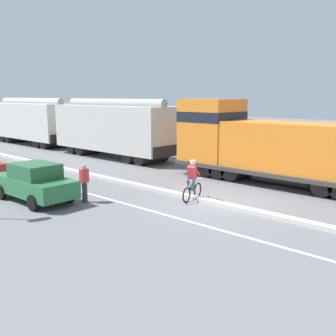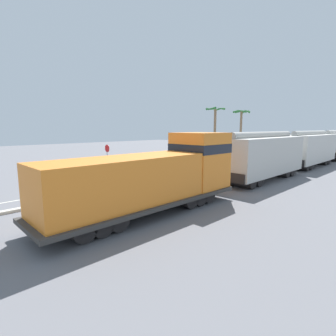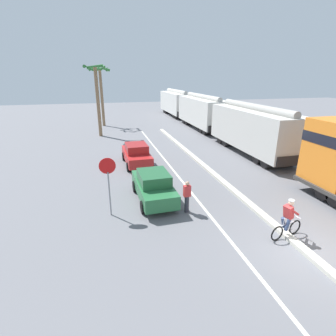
# 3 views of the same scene
# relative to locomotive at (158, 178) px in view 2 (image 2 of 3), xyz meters

# --- Properties ---
(ground_plane) EXTENTS (120.00, 120.00, 0.00)m
(ground_plane) POSITION_rel_locomotive_xyz_m (-5.23, -0.29, -1.80)
(ground_plane) COLOR slate
(median_curb) EXTENTS (0.36, 36.00, 0.16)m
(median_curb) POSITION_rel_locomotive_xyz_m (-5.23, 5.71, -1.72)
(median_curb) COLOR beige
(median_curb) RESTS_ON ground
(lane_stripe) EXTENTS (0.14, 36.00, 0.01)m
(lane_stripe) POSITION_rel_locomotive_xyz_m (-7.63, 5.71, -1.79)
(lane_stripe) COLOR silver
(lane_stripe) RESTS_ON ground
(locomotive) EXTENTS (3.10, 11.61, 4.20)m
(locomotive) POSITION_rel_locomotive_xyz_m (0.00, 0.00, 0.00)
(locomotive) COLOR orange
(locomotive) RESTS_ON ground
(hopper_car_lead) EXTENTS (2.90, 10.60, 4.18)m
(hopper_car_lead) POSITION_rel_locomotive_xyz_m (0.00, 12.16, 0.28)
(hopper_car_lead) COLOR beige
(hopper_car_lead) RESTS_ON ground
(hopper_car_middle) EXTENTS (2.90, 10.60, 4.18)m
(hopper_car_middle) POSITION_rel_locomotive_xyz_m (0.00, 23.76, 0.28)
(hopper_car_middle) COLOR beige
(hopper_car_middle) RESTS_ON ground
(hopper_car_trailing) EXTENTS (2.90, 10.60, 4.18)m
(hopper_car_trailing) POSITION_rel_locomotive_xyz_m (0.00, 35.36, 0.28)
(hopper_car_trailing) COLOR silver
(hopper_car_trailing) RESTS_ON ground
(parked_car_green) EXTENTS (1.90, 4.24, 1.62)m
(parked_car_green) POSITION_rel_locomotive_xyz_m (-9.91, 5.42, -0.98)
(parked_car_green) COLOR #286B3D
(parked_car_green) RESTS_ON ground
(parked_car_red) EXTENTS (1.92, 4.24, 1.62)m
(parked_car_red) POSITION_rel_locomotive_xyz_m (-9.96, 11.55, -0.98)
(parked_car_red) COLOR red
(parked_car_red) RESTS_ON ground
(cyclist) EXTENTS (1.68, 0.55, 1.71)m
(cyclist) POSITION_rel_locomotive_xyz_m (-5.31, 0.63, -0.98)
(cyclist) COLOR black
(cyclist) RESTS_ON ground
(stop_sign) EXTENTS (0.76, 0.08, 2.88)m
(stop_sign) POSITION_rel_locomotive_xyz_m (-12.23, 4.35, 0.23)
(stop_sign) COLOR gray
(stop_sign) RESTS_ON ground
(palm_tree_near) EXTENTS (2.64, 2.78, 7.47)m
(palm_tree_near) POSITION_rel_locomotive_xyz_m (-11.95, 28.73, 3.71)
(palm_tree_near) COLOR #846647
(palm_tree_near) RESTS_ON ground
(palm_tree_far) EXTENTS (2.27, 2.28, 7.47)m
(palm_tree_far) POSITION_rel_locomotive_xyz_m (-12.45, 22.44, 3.39)
(palm_tree_far) COLOR #846647
(palm_tree_far) RESTS_ON ground
(pedestrian_by_cars) EXTENTS (0.34, 0.22, 1.62)m
(pedestrian_by_cars) POSITION_rel_locomotive_xyz_m (-8.60, 3.70, -0.95)
(pedestrian_by_cars) COLOR #33333D
(pedestrian_by_cars) RESTS_ON ground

